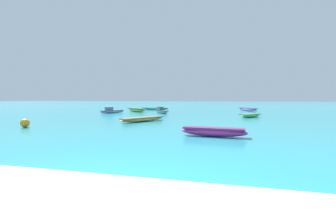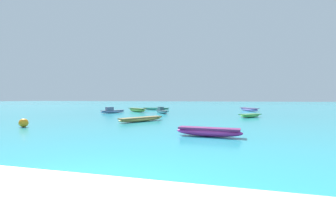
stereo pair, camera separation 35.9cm
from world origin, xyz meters
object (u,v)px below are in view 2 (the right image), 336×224
Objects in this scene: moored_boat_4 at (209,131)px; moored_boat_7 at (141,119)px; moored_boat_0 at (162,111)px; moored_boat_5 at (112,111)px; moored_boat_3 at (156,109)px; moored_boat_1 at (250,115)px; moored_boat_2 at (249,109)px; moored_boat_6 at (137,110)px; mooring_buoy_0 at (24,123)px.

moored_boat_4 is 0.82× the size of moored_boat_7.
moored_boat_5 is at bearing -116.38° from moored_boat_0.
moored_boat_4 reaches higher than moored_boat_3.
moored_boat_1 is at bearing 81.28° from moored_boat_4.
moored_boat_6 is at bearing -95.65° from moored_boat_2.
moored_boat_5 is 5.52× the size of mooring_buoy_0.
moored_boat_2 reaches higher than moored_boat_1.
moored_boat_0 is 14.02m from mooring_buoy_0.
moored_boat_5 reaches higher than moored_boat_1.
moored_boat_7 is at bearing -74.38° from moored_boat_3.
mooring_buoy_0 is (-0.69, -15.12, -0.01)m from moored_boat_6.
moored_boat_4 is 5.84× the size of mooring_buoy_0.
mooring_buoy_0 is at bearing -55.19° from moored_boat_6.
moored_boat_4 is 18.39m from moored_boat_6.
moored_boat_1 is at bearing -22.62° from moored_boat_7.
mooring_buoy_0 is at bearing 163.27° from moored_boat_7.
moored_boat_4 is at bearing -12.02° from moored_boat_0.
moored_boat_2 is (9.69, 6.85, -0.01)m from moored_boat_0.
moored_boat_0 reaches higher than moored_boat_2.
moored_boat_1 is 4.58× the size of mooring_buoy_0.
moored_boat_4 is 7.27m from moored_boat_7.
moored_boat_5 reaches higher than moored_boat_2.
moored_boat_0 is 15.16m from moored_boat_4.
moored_boat_2 is 17.06m from moored_boat_5.
moored_boat_1 is 16.66m from mooring_buoy_0.
moored_boat_5 is 10.14m from moored_boat_7.
moored_boat_0 is 11.87m from moored_boat_2.
moored_boat_2 is 0.92× the size of moored_boat_3.
moored_boat_2 is at bearing -28.96° from moored_boat_5.
moored_boat_0 is 7.35m from moored_boat_3.
moored_boat_6 reaches higher than moored_boat_3.
moored_boat_2 reaches higher than moored_boat_3.
mooring_buoy_0 reaches higher than moored_boat_3.
moored_boat_2 is 1.36× the size of moored_boat_5.
moored_boat_2 is 12.48m from moored_boat_3.
mooring_buoy_0 reaches higher than moored_boat_4.
mooring_buoy_0 reaches higher than moored_boat_6.
moored_boat_5 is 12.51m from mooring_buoy_0.
moored_boat_3 is 22.50m from moored_boat_4.
moored_boat_4 is at bearing -64.84° from moored_boat_3.
moored_boat_0 is at bearing 38.22° from moored_boat_7.
moored_boat_7 is 7.03m from mooring_buoy_0.
mooring_buoy_0 is at bearing -53.47° from moored_boat_0.
moored_boat_0 is 0.87× the size of moored_boat_6.
moored_boat_2 is at bearing 58.43° from moored_boat_6.
moored_boat_5 reaches higher than mooring_buoy_0.
moored_boat_7 is at bearing -55.88° from moored_boat_2.
moored_boat_1 is at bearing -64.61° from moored_boat_5.
moored_boat_5 is (-5.50, -0.90, -0.01)m from moored_boat_0.
moored_boat_0 is 1.03× the size of moored_boat_5.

